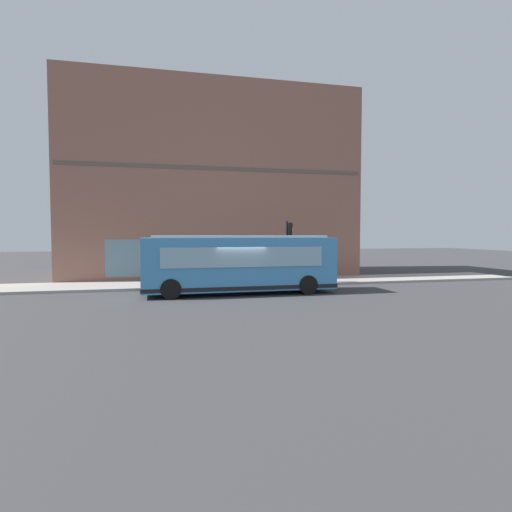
{
  "coord_description": "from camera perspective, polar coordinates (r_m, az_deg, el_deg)",
  "views": [
    {
      "loc": [
        -21.35,
        4.14,
        3.15
      ],
      "look_at": [
        1.72,
        -1.38,
        1.9
      ],
      "focal_mm": 29.51,
      "sensor_mm": 36.0,
      "label": 1
    }
  ],
  "objects": [
    {
      "name": "newspaper_vending_box",
      "position": [
        28.59,
        5.1,
        -2.11
      ],
      "size": [
        0.44,
        0.42,
        0.9
      ],
      "color": "#263F99",
      "rests_on": "sidewalk_curb"
    },
    {
      "name": "city_bus_nearside",
      "position": [
        22.12,
        -2.31,
        -1.12
      ],
      "size": [
        2.65,
        10.05,
        3.07
      ],
      "color": "#3F8CC6",
      "rests_on": "ground"
    },
    {
      "name": "pedestrian_near_hydrant",
      "position": [
        26.14,
        -12.06,
        -1.48
      ],
      "size": [
        0.32,
        0.32,
        1.71
      ],
      "color": "#B23338",
      "rests_on": "sidewalk_curb"
    },
    {
      "name": "traffic_light_near_corner",
      "position": [
        25.89,
        4.44,
        2.2
      ],
      "size": [
        0.32,
        0.49,
        3.78
      ],
      "color": "black",
      "rests_on": "sidewalk_curb"
    },
    {
      "name": "fire_hydrant",
      "position": [
        25.87,
        -8.35,
        -2.87
      ],
      "size": [
        0.35,
        0.35,
        0.74
      ],
      "color": "yellow",
      "rests_on": "sidewalk_curb"
    },
    {
      "name": "pedestrian_by_light_pole",
      "position": [
        26.45,
        -14.38,
        -1.39
      ],
      "size": [
        0.32,
        0.32,
        1.75
      ],
      "color": "#99994C",
      "rests_on": "sidewalk_curb"
    },
    {
      "name": "building_corner",
      "position": [
        33.2,
        -6.3,
        9.32
      ],
      "size": [
        9.54,
        20.72,
        13.63
      ],
      "color": "#8C5B4C",
      "rests_on": "ground"
    },
    {
      "name": "ground",
      "position": [
        21.97,
        -2.48,
        -5.23
      ],
      "size": [
        120.0,
        120.0,
        0.0
      ],
      "primitive_type": "plane",
      "color": "#38383A"
    },
    {
      "name": "sidewalk_curb",
      "position": [
        26.48,
        -4.39,
        -3.66
      ],
      "size": [
        4.04,
        40.0,
        0.15
      ],
      "primitive_type": "cube",
      "color": "#9E9991",
      "rests_on": "ground"
    }
  ]
}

